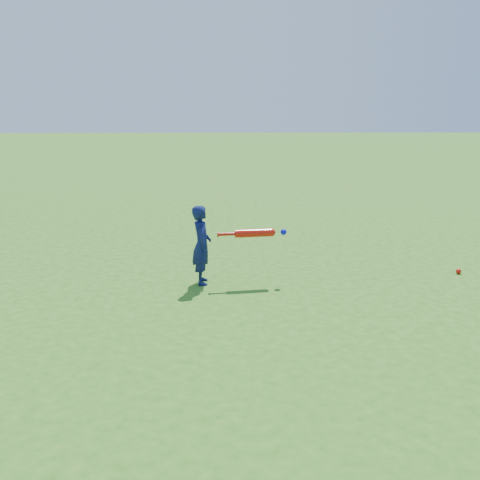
# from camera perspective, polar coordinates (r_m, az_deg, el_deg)

# --- Properties ---
(ground) EXTENTS (80.00, 80.00, 0.00)m
(ground) POSITION_cam_1_polar(r_m,az_deg,el_deg) (6.52, 2.20, -6.08)
(ground) COLOR #2D6818
(ground) RESTS_ON ground
(child) EXTENTS (0.28, 0.40, 1.03)m
(child) POSITION_cam_1_polar(r_m,az_deg,el_deg) (6.88, -4.11, -0.53)
(child) COLOR #0F1649
(child) RESTS_ON ground
(ground_ball_red) EXTENTS (0.07, 0.07, 0.07)m
(ground_ball_red) POSITION_cam_1_polar(r_m,az_deg,el_deg) (7.96, 22.28, -3.11)
(ground_ball_red) COLOR red
(ground_ball_red) RESTS_ON ground
(bat_swing) EXTENTS (0.90, 0.20, 0.10)m
(bat_swing) POSITION_cam_1_polar(r_m,az_deg,el_deg) (6.89, 1.77, 0.75)
(bat_swing) COLOR red
(bat_swing) RESTS_ON ground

